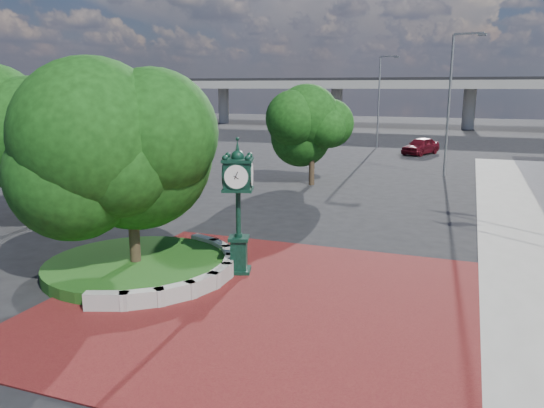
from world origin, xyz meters
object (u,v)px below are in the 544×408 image
Objects in this scene: post_clock at (238,201)px; parked_car at (421,146)px; street_lamp_near at (453,94)px; street_lamp_far at (381,95)px.

post_clock reaches higher than parked_car.
post_clock is 0.47× the size of street_lamp_near.
street_lamp_far is (-7.51, 16.49, -0.29)m from street_lamp_near.
post_clock is 40.04m from street_lamp_far.
post_clock is at bearing -87.48° from street_lamp_far.
street_lamp_near is at bearing 76.18° from post_clock.
parked_car is 13.35m from street_lamp_near.
parked_car is (2.83, 35.47, -1.70)m from post_clock.
street_lamp_far reaches higher than post_clock.
parked_car is at bearing 103.64° from street_lamp_near.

